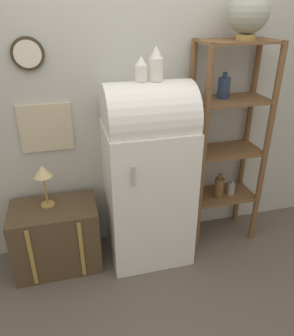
# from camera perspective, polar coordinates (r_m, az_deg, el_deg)

# --- Properties ---
(ground_plane) EXTENTS (12.00, 12.00, 0.00)m
(ground_plane) POSITION_cam_1_polar(r_m,az_deg,el_deg) (2.92, 1.57, -17.32)
(ground_plane) COLOR #60564C
(wall_back) EXTENTS (7.00, 0.09, 2.70)m
(wall_back) POSITION_cam_1_polar(r_m,az_deg,el_deg) (2.74, -1.54, 12.30)
(wall_back) COLOR #B7B7AD
(wall_back) RESTS_ON ground_plane
(refrigerator) EXTENTS (0.68, 0.60, 1.54)m
(refrigerator) POSITION_cam_1_polar(r_m,az_deg,el_deg) (2.66, 0.20, -0.92)
(refrigerator) COLOR white
(refrigerator) RESTS_ON ground_plane
(suitcase_trunk) EXTENTS (0.69, 0.44, 0.58)m
(suitcase_trunk) POSITION_cam_1_polar(r_m,az_deg,el_deg) (2.90, -15.44, -11.42)
(suitcase_trunk) COLOR brown
(suitcase_trunk) RESTS_ON ground_plane
(shelf_unit) EXTENTS (0.62, 0.37, 1.79)m
(shelf_unit) POSITION_cam_1_polar(r_m,az_deg,el_deg) (2.90, 13.72, 4.91)
(shelf_unit) COLOR brown
(shelf_unit) RESTS_ON ground_plane
(globe) EXTENTS (0.30, 0.30, 0.34)m
(globe) POSITION_cam_1_polar(r_m,az_deg,el_deg) (2.69, 17.32, 24.46)
(globe) COLOR #AD8942
(globe) RESTS_ON shelf_unit
(vase_left) EXTENTS (0.09, 0.09, 0.17)m
(vase_left) POSITION_cam_1_polar(r_m,az_deg,el_deg) (2.39, -1.02, 16.75)
(vase_left) COLOR white
(vase_left) RESTS_ON refrigerator
(vase_center) EXTENTS (0.10, 0.10, 0.24)m
(vase_center) POSITION_cam_1_polar(r_m,az_deg,el_deg) (2.41, 1.58, 17.57)
(vase_center) COLOR white
(vase_center) RESTS_ON refrigerator
(desk_lamp) EXTENTS (0.14, 0.14, 0.36)m
(desk_lamp) POSITION_cam_1_polar(r_m,az_deg,el_deg) (2.64, -17.63, -1.21)
(desk_lamp) COLOR #AD8942
(desk_lamp) RESTS_ON suitcase_trunk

